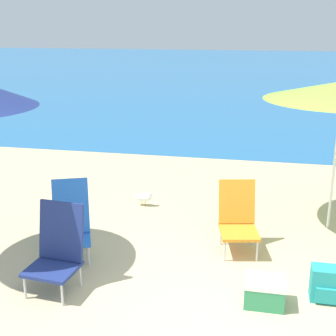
{
  "coord_description": "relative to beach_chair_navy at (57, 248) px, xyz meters",
  "views": [
    {
      "loc": [
        0.36,
        -3.66,
        2.64
      ],
      "look_at": [
        -0.71,
        1.52,
        1.0
      ],
      "focal_mm": 50.0,
      "sensor_mm": 36.0,
      "label": 1
    }
  ],
  "objects": [
    {
      "name": "sea_water",
      "position": [
        1.63,
        25.14,
        -0.44
      ],
      "size": [
        60.0,
        40.0,
        0.01
      ],
      "color": "#23669E",
      "rests_on": "ground"
    },
    {
      "name": "beach_chair_blue",
      "position": [
        -0.14,
        0.69,
        -0.0
      ],
      "size": [
        0.6,
        0.67,
        0.89
      ],
      "rotation": [
        0.0,
        0.0,
        0.39
      ],
      "color": "silver",
      "rests_on": "ground"
    },
    {
      "name": "backpack_teal",
      "position": [
        2.69,
        0.3,
        -0.27
      ],
      "size": [
        0.29,
        0.24,
        0.35
      ],
      "color": "teal",
      "rests_on": "ground"
    },
    {
      "name": "cooler_box",
      "position": [
        2.1,
        0.09,
        -0.3
      ],
      "size": [
        0.39,
        0.31,
        0.27
      ],
      "color": "#338C59",
      "rests_on": "ground"
    },
    {
      "name": "beach_chair_orange",
      "position": [
        1.76,
        1.25,
        -0.03
      ],
      "size": [
        0.55,
        0.65,
        0.83
      ],
      "rotation": [
        0.0,
        0.0,
        0.2
      ],
      "color": "silver",
      "rests_on": "ground"
    },
    {
      "name": "ground_plane",
      "position": [
        1.63,
        -0.35,
        -0.44
      ],
      "size": [
        60.0,
        60.0,
        0.0
      ],
      "primitive_type": "plane",
      "color": "#C6B284"
    },
    {
      "name": "seagull",
      "position": [
        0.3,
        2.36,
        -0.3
      ],
      "size": [
        0.27,
        0.11,
        0.23
      ],
      "color": "gold",
      "rests_on": "ground"
    },
    {
      "name": "beach_chair_navy",
      "position": [
        0.0,
        0.0,
        0.0
      ],
      "size": [
        0.54,
        0.56,
        0.89
      ],
      "rotation": [
        0.0,
        0.0,
        -0.1
      ],
      "color": "silver",
      "rests_on": "ground"
    }
  ]
}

